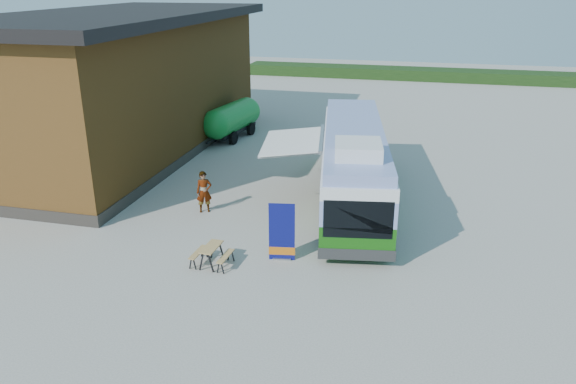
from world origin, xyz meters
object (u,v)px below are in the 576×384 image
(person_b, at_px, (327,144))
(slurry_tanker, at_px, (232,118))
(person_a, at_px, (204,192))
(banner, at_px, (282,237))
(picnic_table, at_px, (212,251))
(bus, at_px, (353,162))

(person_b, distance_m, slurry_tanker, 6.88)
(person_a, bearing_deg, banner, -65.97)
(person_b, bearing_deg, person_a, -7.79)
(picnic_table, relative_size, slurry_tanker, 0.22)
(person_a, bearing_deg, slurry_tanker, 76.24)
(bus, xyz_separation_m, person_b, (-2.16, 5.78, -0.95))
(person_a, height_order, person_b, person_a)
(person_a, relative_size, person_b, 1.04)
(banner, bearing_deg, bus, 65.60)
(picnic_table, distance_m, person_a, 4.76)
(person_a, distance_m, person_b, 9.10)
(banner, bearing_deg, slurry_tanker, 106.02)
(banner, distance_m, picnic_table, 2.42)
(person_a, bearing_deg, person_b, 39.38)
(bus, relative_size, slurry_tanker, 2.18)
(banner, relative_size, picnic_table, 1.63)
(picnic_table, height_order, slurry_tanker, slurry_tanker)
(person_b, relative_size, slurry_tanker, 0.30)
(bus, distance_m, person_b, 6.25)
(slurry_tanker, bearing_deg, picnic_table, -63.95)
(person_a, xyz_separation_m, person_b, (3.63, 8.35, -0.03))
(person_a, height_order, slurry_tanker, slurry_tanker)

